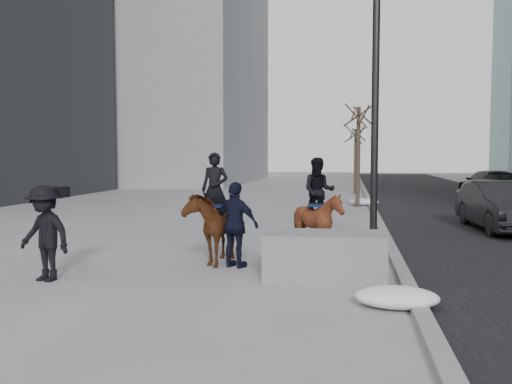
% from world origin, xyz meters
% --- Properties ---
extents(ground, '(120.00, 120.00, 0.00)m').
position_xyz_m(ground, '(0.00, 0.00, 0.00)').
color(ground, gray).
rests_on(ground, ground).
extents(road, '(8.00, 90.00, 0.01)m').
position_xyz_m(road, '(7.00, 10.00, 0.01)').
color(road, black).
rests_on(road, ground).
extents(curb, '(0.25, 90.00, 0.12)m').
position_xyz_m(curb, '(3.00, 10.00, 0.06)').
color(curb, gray).
rests_on(curb, ground).
extents(planter, '(2.24, 1.19, 0.88)m').
position_xyz_m(planter, '(1.53, -0.35, 0.44)').
color(planter, gray).
rests_on(planter, ground).
extents(car_near, '(1.89, 4.66, 1.50)m').
position_xyz_m(car_near, '(6.56, 7.01, 0.75)').
color(car_near, black).
rests_on(car_near, ground).
extents(car_far, '(2.41, 5.23, 1.48)m').
position_xyz_m(car_far, '(9.26, 19.51, 0.74)').
color(car_far, black).
rests_on(car_far, ground).
extents(tree_near, '(1.20, 1.20, 4.86)m').
position_xyz_m(tree_near, '(2.40, 13.84, 2.43)').
color(tree_near, '#34281F').
rests_on(tree_near, ground).
extents(tree_far, '(1.20, 1.20, 4.19)m').
position_xyz_m(tree_far, '(2.40, 21.66, 2.10)').
color(tree_far, '#362D20').
rests_on(tree_far, ground).
extents(mounted_left, '(0.92, 1.86, 2.36)m').
position_xyz_m(mounted_left, '(-0.88, 0.94, 0.88)').
color(mounted_left, '#46170E').
rests_on(mounted_left, ground).
extents(mounted_right, '(1.21, 1.36, 2.24)m').
position_xyz_m(mounted_right, '(1.30, 2.05, 0.90)').
color(mounted_right, '#45200D').
rests_on(mounted_right, ground).
extents(feeder, '(1.11, 1.02, 1.75)m').
position_xyz_m(feeder, '(-0.29, 0.44, 0.88)').
color(feeder, black).
rests_on(feeder, ground).
extents(camera_crew, '(1.28, 0.96, 1.75)m').
position_xyz_m(camera_crew, '(-3.48, -1.30, 0.89)').
color(camera_crew, black).
rests_on(camera_crew, ground).
extents(lamppost, '(0.25, 2.30, 9.09)m').
position_xyz_m(lamppost, '(2.60, 3.69, 4.99)').
color(lamppost, black).
rests_on(lamppost, ground).
extents(snow_piles, '(1.30, 17.29, 0.33)m').
position_xyz_m(snow_piles, '(2.70, 6.56, 0.16)').
color(snow_piles, white).
rests_on(snow_piles, ground).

